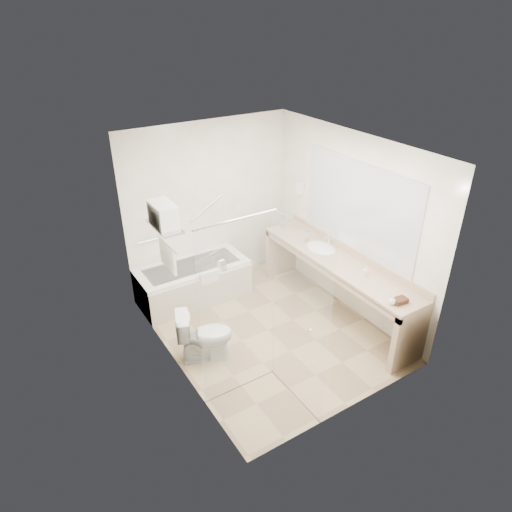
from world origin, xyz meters
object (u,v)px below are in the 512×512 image
toilet (205,336)px  water_bottle_left (307,236)px  vanity_counter (337,273)px  amenity_basket (400,301)px  bathtub (193,282)px

toilet → water_bottle_left: size_ratio=3.78×
toilet → water_bottle_left: 2.12m
vanity_counter → toilet: 2.00m
water_bottle_left → amenity_basket: bearing=-92.0°
bathtub → water_bottle_left: water_bottle_left is taller
amenity_basket → vanity_counter: bearing=86.0°
vanity_counter → water_bottle_left: 0.72m
toilet → vanity_counter: bearing=-71.4°
amenity_basket → water_bottle_left: size_ratio=0.96×
bathtub → vanity_counter: size_ratio=0.59×
vanity_counter → amenity_basket: 1.17m
vanity_counter → toilet: (-1.97, 0.11, -0.31)m
amenity_basket → bathtub: bearing=119.7°
amenity_basket → toilet: bearing=146.5°
vanity_counter → bathtub: bearing=137.6°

